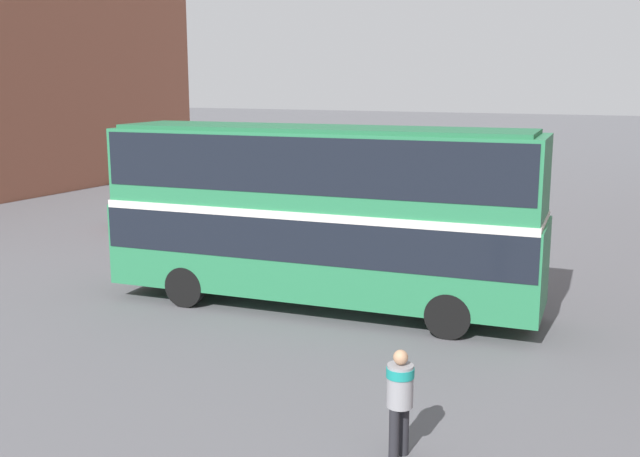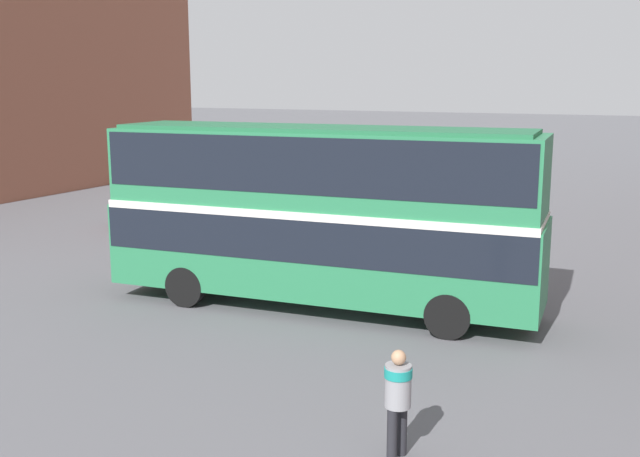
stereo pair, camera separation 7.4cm
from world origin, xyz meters
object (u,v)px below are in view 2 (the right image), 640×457
at_px(double_decker_bus, 320,206).
at_px(parked_car_kerb_far, 321,186).
at_px(pedestrian_foreground, 398,392).
at_px(parked_car_side_street, 164,210).

bearing_deg(double_decker_bus, parked_car_kerb_far, 110.99).
xyz_separation_m(pedestrian_foreground, parked_car_side_street, (-14.80, 13.34, -0.34)).
distance_m(pedestrian_foreground, parked_car_side_street, 19.92).
bearing_deg(parked_car_kerb_far, double_decker_bus, -78.50).
distance_m(double_decker_bus, pedestrian_foreground, 8.08).
xyz_separation_m(pedestrian_foreground, parked_car_kerb_far, (-12.15, 22.17, -0.31)).
xyz_separation_m(double_decker_bus, parked_car_side_street, (-10.27, 6.84, -1.94)).
height_order(double_decker_bus, parked_car_side_street, double_decker_bus).
relative_size(double_decker_bus, parked_car_side_street, 2.52).
distance_m(double_decker_bus, parked_car_kerb_far, 17.54).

